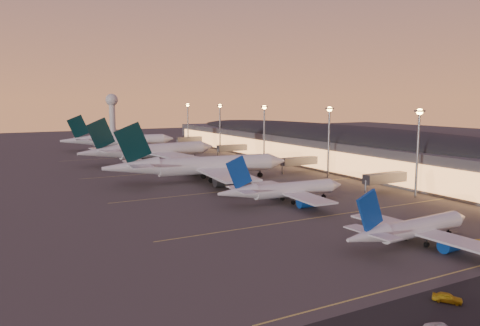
# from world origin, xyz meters

# --- Properties ---
(ground) EXTENTS (700.00, 700.00, 0.00)m
(ground) POSITION_xyz_m (0.00, 0.00, 0.00)
(ground) COLOR #464340
(airliner_narrow_south) EXTENTS (34.79, 31.11, 12.43)m
(airliner_narrow_south) POSITION_xyz_m (-0.67, -31.01, 3.21)
(airliner_narrow_south) COLOR silver
(airliner_narrow_south) RESTS_ON ground
(airliner_narrow_north) EXTENTS (38.96, 34.83, 13.92)m
(airliner_narrow_north) POSITION_xyz_m (-2.03, 12.36, 3.60)
(airliner_narrow_north) COLOR silver
(airliner_narrow_north) RESTS_ON ground
(airliner_wide_near) EXTENTS (66.44, 60.83, 21.25)m
(airliner_wide_near) POSITION_xyz_m (-8.30, 54.93, 5.47)
(airliner_wide_near) COLOR silver
(airliner_wide_near) RESTS_ON ground
(airliner_wide_mid) EXTENTS (65.44, 60.08, 20.94)m
(airliner_wide_mid) POSITION_xyz_m (-8.52, 109.61, 5.39)
(airliner_wide_mid) COLOR silver
(airliner_wide_mid) RESTS_ON ground
(airliner_wide_far) EXTENTS (63.14, 57.66, 20.20)m
(airliner_wide_far) POSITION_xyz_m (-7.30, 171.27, 5.20)
(airliner_wide_far) COLOR silver
(airliner_wide_far) RESTS_ON ground
(terminal_building) EXTENTS (56.35, 255.00, 17.46)m
(terminal_building) POSITION_xyz_m (61.84, 72.47, 8.78)
(terminal_building) COLOR #4D4E52
(terminal_building) RESTS_ON ground
(light_masts) EXTENTS (2.20, 217.20, 25.90)m
(light_masts) POSITION_xyz_m (36.00, 65.00, 17.55)
(light_masts) COLOR gray
(light_masts) RESTS_ON ground
(radar_tower) EXTENTS (9.00, 9.00, 32.50)m
(radar_tower) POSITION_xyz_m (10.00, 260.00, 21.87)
(radar_tower) COLOR silver
(radar_tower) RESTS_ON ground
(lane_markings) EXTENTS (90.00, 180.36, 0.00)m
(lane_markings) POSITION_xyz_m (0.00, 40.00, 0.01)
(lane_markings) COLOR #D8C659
(lane_markings) RESTS_ON ground
(baggage_tug_a) EXTENTS (4.44, 3.13, 1.24)m
(baggage_tug_a) POSITION_xyz_m (9.89, -37.97, 0.56)
(baggage_tug_a) COLOR gold
(baggage_tug_a) RESTS_ON ground
(service_van_b) EXTENTS (3.67, 4.21, 1.37)m
(service_van_b) POSITION_xyz_m (-17.16, -52.05, 0.69)
(service_van_b) COLOR gold
(service_van_b) RESTS_ON ground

